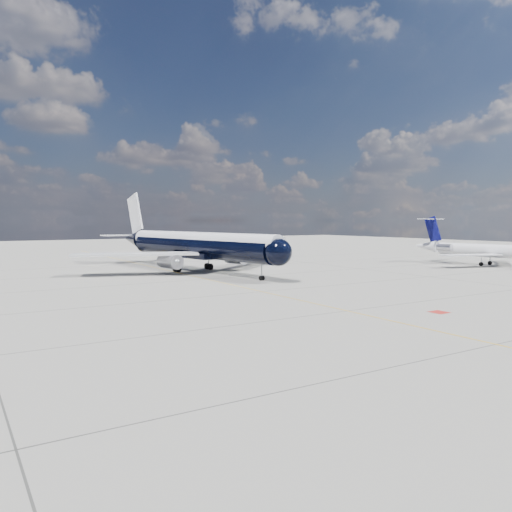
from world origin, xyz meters
The scene contains 5 objects.
ground centered at (0.00, 30.00, 0.00)m, with size 320.00×320.00×0.00m, color gray.
taxiway_centerline centered at (0.00, 25.00, 0.00)m, with size 0.16×160.00×0.01m, color #E0A60B.
red_marking centered at (6.80, -10.00, 0.00)m, with size 1.60×1.60×0.01m, color maroon.
main_airliner centered at (3.51, 37.13, 4.39)m, with size 39.82×48.84×14.13m.
regional_jet centered at (54.67, 17.96, 2.98)m, with size 24.02×27.86×9.45m.
Camera 1 is at (-31.89, -39.99, 8.52)m, focal length 35.00 mm.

